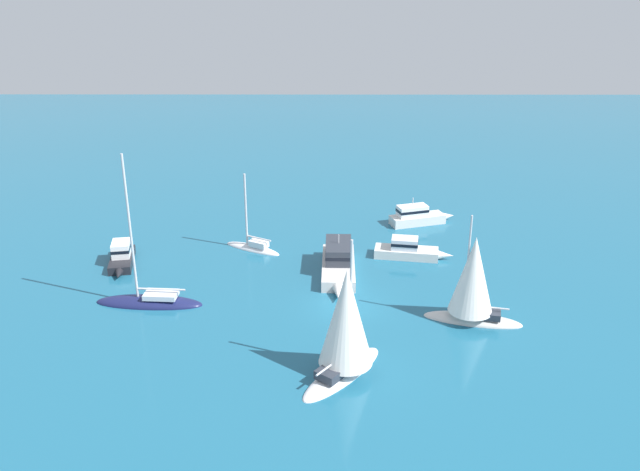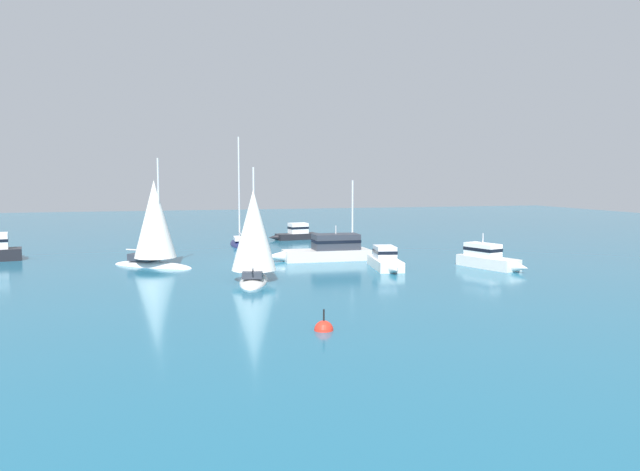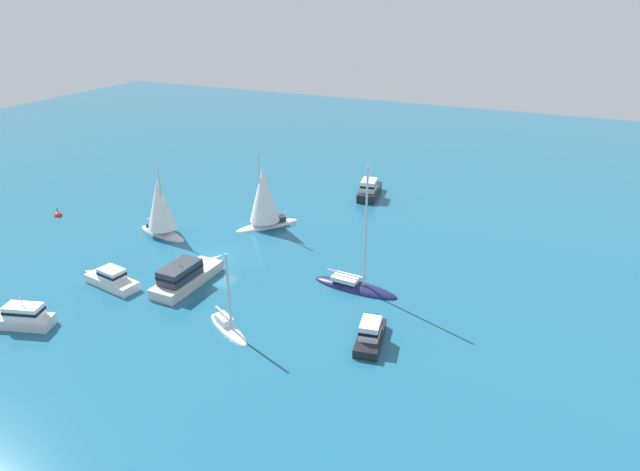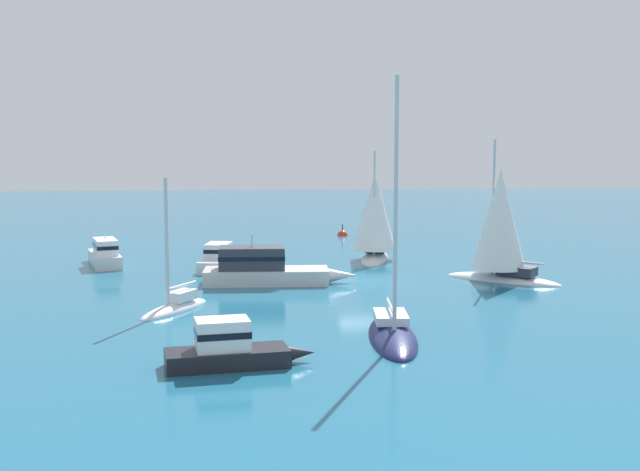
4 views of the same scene
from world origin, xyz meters
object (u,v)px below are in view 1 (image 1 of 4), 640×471
(launch, at_px, (418,216))
(sloop, at_px, (150,302))
(sailboat, at_px, (253,247))
(powerboat, at_px, (122,256))
(launch_1, at_px, (408,250))
(sloop_1, at_px, (473,284))
(ketch, at_px, (345,327))
(motor_cruiser, at_px, (338,262))

(launch, xyz_separation_m, sloop, (20.47, 15.36, -0.59))
(sailboat, xyz_separation_m, sloop, (6.23, 9.47, -0.06))
(powerboat, xyz_separation_m, launch_1, (-22.45, -1.41, -0.05))
(launch_1, distance_m, sloop, 20.36)
(powerboat, bearing_deg, sloop_1, 61.04)
(ketch, bearing_deg, sailboat, 59.25)
(sloop, xyz_separation_m, ketch, (-13.18, 8.32, 2.85))
(launch_1, xyz_separation_m, sloop, (18.74, 7.95, -0.49))
(sailboat, xyz_separation_m, ketch, (-6.95, 17.79, 2.79))
(powerboat, bearing_deg, motor_cruiser, 75.60)
(launch, relative_size, sloop, 0.55)
(sailboat, height_order, ketch, ketch)
(sloop_1, bearing_deg, sloop, 7.36)
(sloop, bearing_deg, motor_cruiser, -154.64)
(powerboat, height_order, launch_1, powerboat)
(powerboat, xyz_separation_m, sloop, (-3.70, 6.54, -0.54))
(powerboat, relative_size, sailboat, 0.83)
(sloop_1, bearing_deg, powerboat, -5.86)
(sailboat, height_order, motor_cruiser, sailboat)
(launch, height_order, ketch, ketch)
(sailboat, xyz_separation_m, sloop_1, (-15.37, 11.72, 2.48))
(sailboat, bearing_deg, launch, -128.39)
(sloop_1, xyz_separation_m, motor_cruiser, (8.48, -7.44, -1.82))
(launch, height_order, motor_cruiser, motor_cruiser)
(launch, xyz_separation_m, powerboat, (24.17, 8.82, -0.05))
(sloop_1, xyz_separation_m, ketch, (8.42, 6.07, 0.32))
(ketch, height_order, motor_cruiser, ketch)
(launch, relative_size, motor_cruiser, 0.71)
(sloop, height_order, ketch, sloop)
(launch_1, xyz_separation_m, sloop_1, (-2.85, 10.20, 2.05))
(sloop, relative_size, motor_cruiser, 1.29)
(launch, bearing_deg, sailboat, -174.64)
(launch_1, distance_m, ketch, 17.36)
(launch_1, relative_size, sloop_1, 0.82)
(launch, xyz_separation_m, motor_cruiser, (7.35, 10.18, 0.12))
(sloop, bearing_deg, sailboat, -119.56)
(launch_1, relative_size, ketch, 0.75)
(powerboat, xyz_separation_m, sloop_1, (-25.30, 8.80, 2.00))
(sloop, bearing_deg, powerboat, -56.70)
(sloop_1, distance_m, ketch, 10.38)
(motor_cruiser, bearing_deg, launch_1, 117.35)
(sailboat, bearing_deg, powerboat, 45.53)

